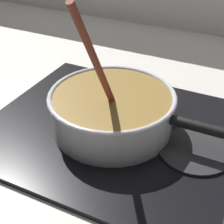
# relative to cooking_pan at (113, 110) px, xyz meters

# --- Properties ---
(ground) EXTENTS (2.40, 1.60, 0.04)m
(ground) POSITION_rel_cooking_pan_xyz_m (-0.02, -0.07, -0.08)
(ground) COLOR beige
(hob_plate) EXTENTS (0.56, 0.48, 0.01)m
(hob_plate) POSITION_rel_cooking_pan_xyz_m (-0.00, 0.00, -0.05)
(hob_plate) COLOR black
(hob_plate) RESTS_ON ground
(burner_ring) EXTENTS (0.20, 0.20, 0.01)m
(burner_ring) POSITION_rel_cooking_pan_xyz_m (-0.00, 0.00, -0.04)
(burner_ring) COLOR #592D0C
(burner_ring) RESTS_ON hob_plate
(spare_burner) EXTENTS (0.15, 0.15, 0.01)m
(spare_burner) POSITION_rel_cooking_pan_xyz_m (0.19, 0.00, -0.04)
(spare_burner) COLOR #262628
(spare_burner) RESTS_ON hob_plate
(cooking_pan) EXTENTS (0.44, 0.28, 0.32)m
(cooking_pan) POSITION_rel_cooking_pan_xyz_m (0.00, 0.00, 0.00)
(cooking_pan) COLOR silver
(cooking_pan) RESTS_ON hob_plate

